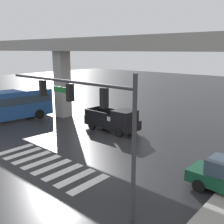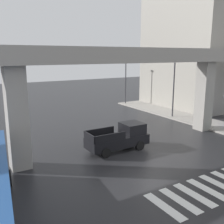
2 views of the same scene
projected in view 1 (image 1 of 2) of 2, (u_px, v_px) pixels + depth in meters
ground_plane at (105, 142)px, 20.67m from camera, size 120.00×120.00×0.00m
crosswalk_stripes at (47, 164)px, 16.72m from camera, size 8.25×2.80×0.01m
elevated_overpass at (131, 51)px, 21.45m from camera, size 53.64×2.30×8.13m
pickup_truck at (114, 121)px, 23.25m from camera, size 5.10×2.09×2.08m
traffic_signal_mast at (87, 106)px, 11.92m from camera, size 8.69×0.32×6.20m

